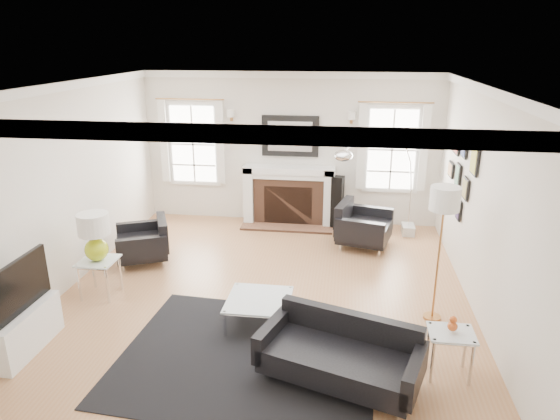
# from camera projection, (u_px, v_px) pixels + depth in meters

# --- Properties ---
(floor) EXTENTS (6.00, 6.00, 0.00)m
(floor) POSITION_uv_depth(u_px,v_px,m) (265.00, 292.00, 6.92)
(floor) COLOR #A76F46
(floor) RESTS_ON ground
(back_wall) EXTENTS (5.50, 0.04, 2.80)m
(back_wall) POSITION_uv_depth(u_px,v_px,m) (290.00, 149.00, 9.28)
(back_wall) COLOR silver
(back_wall) RESTS_ON floor
(front_wall) EXTENTS (5.50, 0.04, 2.80)m
(front_wall) POSITION_uv_depth(u_px,v_px,m) (195.00, 316.00, 3.65)
(front_wall) COLOR silver
(front_wall) RESTS_ON floor
(left_wall) EXTENTS (0.04, 6.00, 2.80)m
(left_wall) POSITION_uv_depth(u_px,v_px,m) (66.00, 188.00, 6.82)
(left_wall) COLOR silver
(left_wall) RESTS_ON floor
(right_wall) EXTENTS (0.04, 6.00, 2.80)m
(right_wall) POSITION_uv_depth(u_px,v_px,m) (484.00, 205.00, 6.11)
(right_wall) COLOR silver
(right_wall) RESTS_ON floor
(ceiling) EXTENTS (5.50, 6.00, 0.02)m
(ceiling) POSITION_uv_depth(u_px,v_px,m) (262.00, 85.00, 6.02)
(ceiling) COLOR white
(ceiling) RESTS_ON back_wall
(crown_molding) EXTENTS (5.50, 6.00, 0.12)m
(crown_molding) POSITION_uv_depth(u_px,v_px,m) (262.00, 90.00, 6.04)
(crown_molding) COLOR white
(crown_molding) RESTS_ON back_wall
(fireplace) EXTENTS (1.70, 0.69, 1.11)m
(fireplace) POSITION_uv_depth(u_px,v_px,m) (289.00, 196.00, 9.36)
(fireplace) COLOR white
(fireplace) RESTS_ON floor
(mantel_mirror) EXTENTS (1.05, 0.07, 0.75)m
(mantel_mirror) POSITION_uv_depth(u_px,v_px,m) (290.00, 136.00, 9.16)
(mantel_mirror) COLOR black
(mantel_mirror) RESTS_ON back_wall
(window_left) EXTENTS (1.24, 0.15, 1.62)m
(window_left) POSITION_uv_depth(u_px,v_px,m) (193.00, 144.00, 9.45)
(window_left) COLOR white
(window_left) RESTS_ON back_wall
(window_right) EXTENTS (1.24, 0.15, 1.62)m
(window_right) POSITION_uv_depth(u_px,v_px,m) (392.00, 149.00, 8.98)
(window_right) COLOR white
(window_right) RESTS_ON back_wall
(gallery_wall) EXTENTS (0.04, 1.73, 1.29)m
(gallery_wall) POSITION_uv_depth(u_px,v_px,m) (461.00, 169.00, 7.29)
(gallery_wall) COLOR black
(gallery_wall) RESTS_ON right_wall
(tv_unit) EXTENTS (0.35, 1.00, 1.09)m
(tv_unit) POSITION_uv_depth(u_px,v_px,m) (22.00, 324.00, 5.53)
(tv_unit) COLOR white
(tv_unit) RESTS_ON floor
(area_rug) EXTENTS (2.91, 2.48, 0.01)m
(area_rug) POSITION_uv_depth(u_px,v_px,m) (248.00, 356.00, 5.51)
(area_rug) COLOR black
(area_rug) RESTS_ON floor
(sofa) EXTENTS (1.77, 1.20, 0.53)m
(sofa) POSITION_uv_depth(u_px,v_px,m) (341.00, 355.00, 5.06)
(sofa) COLOR black
(sofa) RESTS_ON floor
(armchair_left) EXTENTS (1.02, 1.08, 0.57)m
(armchair_left) POSITION_uv_depth(u_px,v_px,m) (145.00, 243.00, 7.79)
(armchair_left) COLOR black
(armchair_left) RESTS_ON floor
(armchair_right) EXTENTS (1.01, 1.09, 0.62)m
(armchair_right) POSITION_uv_depth(u_px,v_px,m) (361.00, 227.00, 8.37)
(armchair_right) COLOR black
(armchair_right) RESTS_ON floor
(coffee_table) EXTENTS (0.77, 0.77, 0.34)m
(coffee_table) POSITION_uv_depth(u_px,v_px,m) (259.00, 301.00, 6.06)
(coffee_table) COLOR silver
(coffee_table) RESTS_ON floor
(side_table_left) EXTENTS (0.48, 0.48, 0.52)m
(side_table_left) POSITION_uv_depth(u_px,v_px,m) (99.00, 267.00, 6.72)
(side_table_left) COLOR silver
(side_table_left) RESTS_ON floor
(nesting_table) EXTENTS (0.46, 0.39, 0.51)m
(nesting_table) POSITION_uv_depth(u_px,v_px,m) (450.00, 342.00, 5.09)
(nesting_table) COLOR silver
(nesting_table) RESTS_ON floor
(gourd_lamp) EXTENTS (0.41, 0.41, 0.66)m
(gourd_lamp) POSITION_uv_depth(u_px,v_px,m) (95.00, 234.00, 6.56)
(gourd_lamp) COLOR #AABF17
(gourd_lamp) RESTS_ON side_table_left
(orange_vase) EXTENTS (0.10, 0.10, 0.16)m
(orange_vase) POSITION_uv_depth(u_px,v_px,m) (453.00, 324.00, 5.03)
(orange_vase) COLOR #C94F19
(orange_vase) RESTS_ON nesting_table
(arc_floor_lamp) EXTENTS (1.46, 1.35, 2.06)m
(arc_floor_lamp) POSITION_uv_depth(u_px,v_px,m) (379.00, 181.00, 8.25)
(arc_floor_lamp) COLOR silver
(arc_floor_lamp) RESTS_ON floor
(stick_floor_lamp) EXTENTS (0.35, 0.35, 1.72)m
(stick_floor_lamp) POSITION_uv_depth(u_px,v_px,m) (444.00, 206.00, 5.80)
(stick_floor_lamp) COLOR #A56E39
(stick_floor_lamp) RESTS_ON floor
(speaker_tower) EXTENTS (0.24, 0.24, 1.00)m
(speaker_tower) POSITION_uv_depth(u_px,v_px,m) (337.00, 203.00, 9.13)
(speaker_tower) COLOR black
(speaker_tower) RESTS_ON floor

